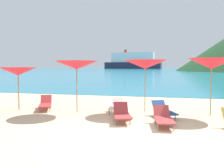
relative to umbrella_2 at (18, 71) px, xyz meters
The scene contains 12 objects.
ground_plane 9.39m from the umbrella_2, 49.91° to the left, with size 50.00×100.00×0.30m, color beige.
ocean_water 226.35m from the umbrella_2, 88.50° to the left, with size 650.00×440.00×0.02m, color teal.
umbrella_2 is the anchor object (origin of this frame).
umbrella_3 2.93m from the umbrella_2, ahead, with size 1.90×1.90×2.30m.
umbrella_4 5.94m from the umbrella_2, ahead, with size 2.10×2.10×2.35m.
umbrella_5 8.65m from the umbrella_2, ahead, with size 1.93×1.93×2.39m.
lounge_chair_0 7.09m from the umbrella_2, 13.14° to the right, with size 0.83×1.64×0.62m.
lounge_chair_2 1.97m from the umbrella_2, 17.58° to the left, with size 1.21×1.76×0.61m.
lounge_chair_4 5.56m from the umbrella_2, 13.29° to the right, with size 0.97×1.64×0.63m.
lounge_chair_5 6.89m from the umbrella_2, ahead, with size 1.11×1.61×0.61m.
lounge_chair_9 4.89m from the umbrella_2, ahead, with size 0.70×1.54×0.59m.
cruise_ship 226.44m from the umbrella_2, 97.26° to the left, with size 56.64×14.86×18.74m.
Camera 1 is at (1.00, -6.96, 2.05)m, focal length 38.51 mm.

